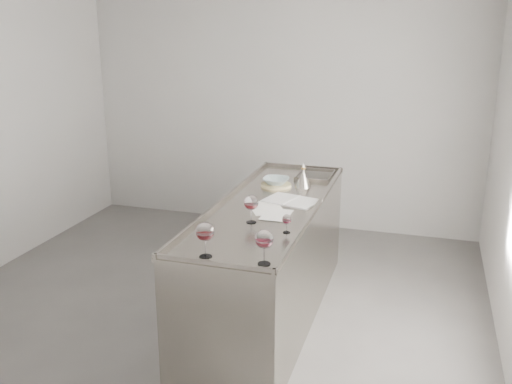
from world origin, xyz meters
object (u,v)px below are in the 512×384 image
(ceramic_bowl, at_px, (276,181))
(wine_funnel, at_px, (303,179))
(wine_glass_middle, at_px, (251,203))
(wine_glass_small, at_px, (287,220))
(notebook, at_px, (291,201))
(wine_glass_left, at_px, (205,232))
(counter, at_px, (269,261))
(wine_glass_right, at_px, (264,240))

(ceramic_bowl, distance_m, wine_funnel, 0.23)
(wine_glass_middle, bearing_deg, wine_glass_small, -23.35)
(wine_glass_small, height_order, ceramic_bowl, wine_glass_small)
(wine_glass_small, distance_m, notebook, 0.69)
(wine_glass_middle, distance_m, wine_funnel, 1.00)
(wine_glass_left, bearing_deg, counter, 85.25)
(wine_glass_small, bearing_deg, counter, 116.78)
(wine_glass_small, height_order, wine_funnel, wine_funnel)
(wine_glass_middle, relative_size, ceramic_bowl, 0.91)
(wine_glass_middle, bearing_deg, ceramic_bowl, 94.41)
(counter, height_order, ceramic_bowl, ceramic_bowl)
(notebook, height_order, ceramic_bowl, ceramic_bowl)
(notebook, relative_size, wine_funnel, 2.20)
(wine_funnel, bearing_deg, wine_glass_right, -85.35)
(wine_glass_right, height_order, notebook, wine_glass_right)
(wine_funnel, bearing_deg, ceramic_bowl, -166.97)
(wine_glass_right, height_order, wine_funnel, wine_glass_right)
(wine_glass_left, relative_size, wine_glass_small, 1.73)
(wine_glass_right, distance_m, notebook, 1.23)
(ceramic_bowl, bearing_deg, notebook, -59.06)
(wine_glass_left, relative_size, wine_glass_middle, 1.09)
(ceramic_bowl, relative_size, wine_funnel, 1.05)
(wine_glass_middle, bearing_deg, counter, 88.55)
(wine_glass_middle, xyz_separation_m, wine_funnel, (0.15, 0.98, -0.08))
(wine_glass_left, xyz_separation_m, notebook, (0.23, 1.21, -0.15))
(counter, height_order, wine_glass_middle, wine_glass_middle)
(counter, bearing_deg, notebook, 42.31)
(wine_glass_left, distance_m, wine_glass_middle, 0.66)
(counter, xyz_separation_m, wine_glass_left, (-0.09, -1.08, 0.62))
(wine_funnel, bearing_deg, counter, -104.10)
(wine_glass_middle, xyz_separation_m, ceramic_bowl, (-0.07, 0.93, -0.09))
(wine_glass_left, height_order, wine_glass_right, wine_glass_left)
(notebook, height_order, wine_funnel, wine_funnel)
(ceramic_bowl, xyz_separation_m, wine_funnel, (0.22, 0.05, 0.02))
(wine_glass_middle, distance_m, wine_glass_right, 0.72)
(wine_glass_right, xyz_separation_m, ceramic_bowl, (-0.36, 1.59, -0.10))
(wine_glass_right, relative_size, wine_funnel, 1.01)
(wine_glass_middle, height_order, notebook, wine_glass_middle)
(wine_glass_small, bearing_deg, notebook, 100.89)
(wine_glass_left, xyz_separation_m, wine_funnel, (0.23, 1.64, -0.09))
(notebook, xyz_separation_m, ceramic_bowl, (-0.23, 0.38, 0.04))
(wine_glass_small, bearing_deg, wine_glass_left, -124.21)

